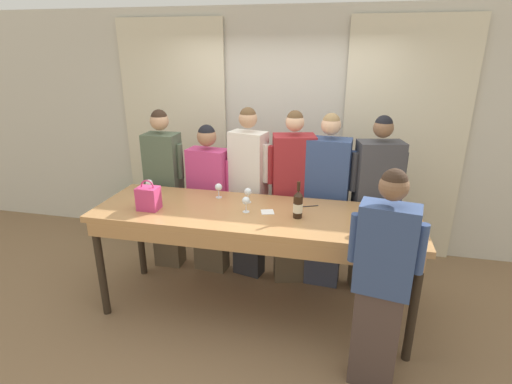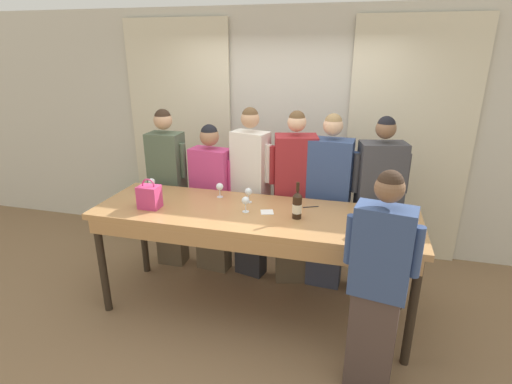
{
  "view_description": "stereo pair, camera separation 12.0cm",
  "coord_description": "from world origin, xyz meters",
  "px_view_note": "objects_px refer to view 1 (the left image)",
  "views": [
    {
      "loc": [
        0.73,
        -3.13,
        2.37
      ],
      "look_at": [
        0.0,
        0.09,
        1.16
      ],
      "focal_mm": 28.0,
      "sensor_mm": 36.0,
      "label": 1
    },
    {
      "loc": [
        0.85,
        -3.1,
        2.37
      ],
      "look_at": [
        0.0,
        0.09,
        1.16
      ],
      "focal_mm": 28.0,
      "sensor_mm": 36.0,
      "label": 2
    }
  ],
  "objects_px": {
    "wine_bottle": "(298,205)",
    "handbag": "(148,198)",
    "tasting_bar": "(253,222)",
    "wine_glass_back_left": "(219,188)",
    "potted_plant": "(123,212)",
    "wine_glass_center_mid": "(364,221)",
    "guest_navy_coat": "(326,202)",
    "guest_pink_top": "(209,199)",
    "guest_cream_sweater": "(248,193)",
    "guest_beige_cap": "(375,206)",
    "guest_olive_jacket": "(165,189)",
    "wine_glass_center_right": "(246,201)",
    "host_pouring": "(382,282)",
    "wine_glass_front_left": "(394,219)",
    "guest_striped_shirt": "(292,199)",
    "wine_glass_front_right": "(248,192)",
    "wine_glass_front_mid": "(410,217)",
    "wine_glass_center_left": "(149,184)"
  },
  "relations": [
    {
      "from": "guest_pink_top",
      "to": "guest_navy_coat",
      "type": "bearing_deg",
      "value": 0.0
    },
    {
      "from": "tasting_bar",
      "to": "wine_glass_center_left",
      "type": "bearing_deg",
      "value": 167.16
    },
    {
      "from": "guest_olive_jacket",
      "to": "host_pouring",
      "type": "xyz_separation_m",
      "value": [
        2.19,
        -1.3,
        -0.05
      ]
    },
    {
      "from": "wine_glass_center_mid",
      "to": "guest_navy_coat",
      "type": "height_order",
      "value": "guest_navy_coat"
    },
    {
      "from": "wine_glass_center_left",
      "to": "wine_bottle",
      "type": "bearing_deg",
      "value": -10.23
    },
    {
      "from": "tasting_bar",
      "to": "wine_glass_front_right",
      "type": "bearing_deg",
      "value": 114.29
    },
    {
      "from": "wine_glass_front_right",
      "to": "wine_glass_center_left",
      "type": "distance_m",
      "value": 1.0
    },
    {
      "from": "wine_bottle",
      "to": "potted_plant",
      "type": "relative_size",
      "value": 0.56
    },
    {
      "from": "wine_glass_front_mid",
      "to": "potted_plant",
      "type": "bearing_deg",
      "value": 158.82
    },
    {
      "from": "wine_glass_front_left",
      "to": "guest_pink_top",
      "type": "xyz_separation_m",
      "value": [
        -1.78,
        0.77,
        -0.27
      ]
    },
    {
      "from": "wine_glass_front_left",
      "to": "guest_olive_jacket",
      "type": "distance_m",
      "value": 2.42
    },
    {
      "from": "wine_glass_front_left",
      "to": "wine_glass_front_mid",
      "type": "height_order",
      "value": "same"
    },
    {
      "from": "tasting_bar",
      "to": "guest_navy_coat",
      "type": "distance_m",
      "value": 0.89
    },
    {
      "from": "wine_glass_back_left",
      "to": "guest_pink_top",
      "type": "distance_m",
      "value": 0.52
    },
    {
      "from": "guest_pink_top",
      "to": "guest_olive_jacket",
      "type": "bearing_deg",
      "value": 180.0
    },
    {
      "from": "tasting_bar",
      "to": "wine_glass_back_left",
      "type": "bearing_deg",
      "value": 144.6
    },
    {
      "from": "wine_glass_center_right",
      "to": "wine_glass_center_mid",
      "type": "bearing_deg",
      "value": -11.39
    },
    {
      "from": "wine_glass_center_mid",
      "to": "potted_plant",
      "type": "bearing_deg",
      "value": 154.09
    },
    {
      "from": "wine_glass_center_right",
      "to": "guest_cream_sweater",
      "type": "height_order",
      "value": "guest_cream_sweater"
    },
    {
      "from": "tasting_bar",
      "to": "guest_beige_cap",
      "type": "distance_m",
      "value": 1.25
    },
    {
      "from": "tasting_bar",
      "to": "wine_glass_back_left",
      "type": "relative_size",
      "value": 20.16
    },
    {
      "from": "tasting_bar",
      "to": "guest_striped_shirt",
      "type": "relative_size",
      "value": 1.57
    },
    {
      "from": "guest_beige_cap",
      "to": "guest_olive_jacket",
      "type": "bearing_deg",
      "value": -180.0
    },
    {
      "from": "guest_olive_jacket",
      "to": "potted_plant",
      "type": "relative_size",
      "value": 3.09
    },
    {
      "from": "wine_glass_center_left",
      "to": "guest_navy_coat",
      "type": "bearing_deg",
      "value": 13.64
    },
    {
      "from": "wine_glass_front_mid",
      "to": "wine_glass_center_mid",
      "type": "height_order",
      "value": "same"
    },
    {
      "from": "guest_pink_top",
      "to": "host_pouring",
      "type": "relative_size",
      "value": 0.98
    },
    {
      "from": "wine_glass_back_left",
      "to": "guest_cream_sweater",
      "type": "distance_m",
      "value": 0.46
    },
    {
      "from": "wine_bottle",
      "to": "guest_striped_shirt",
      "type": "xyz_separation_m",
      "value": [
        -0.13,
        0.68,
        -0.22
      ]
    },
    {
      "from": "wine_glass_center_mid",
      "to": "guest_olive_jacket",
      "type": "xyz_separation_m",
      "value": [
        -2.06,
        0.86,
        -0.2
      ]
    },
    {
      "from": "wine_glass_back_left",
      "to": "guest_striped_shirt",
      "type": "xyz_separation_m",
      "value": [
        0.66,
        0.37,
        -0.2
      ]
    },
    {
      "from": "guest_cream_sweater",
      "to": "guest_striped_shirt",
      "type": "height_order",
      "value": "guest_cream_sweater"
    },
    {
      "from": "tasting_bar",
      "to": "wine_glass_center_mid",
      "type": "height_order",
      "value": "wine_glass_center_mid"
    },
    {
      "from": "guest_olive_jacket",
      "to": "guest_navy_coat",
      "type": "distance_m",
      "value": 1.73
    },
    {
      "from": "guest_cream_sweater",
      "to": "guest_navy_coat",
      "type": "bearing_deg",
      "value": 0.0
    },
    {
      "from": "guest_cream_sweater",
      "to": "guest_navy_coat",
      "type": "height_order",
      "value": "guest_cream_sweater"
    },
    {
      "from": "tasting_bar",
      "to": "wine_glass_center_mid",
      "type": "distance_m",
      "value": 0.96
    },
    {
      "from": "guest_navy_coat",
      "to": "guest_pink_top",
      "type": "bearing_deg",
      "value": -180.0
    },
    {
      "from": "guest_navy_coat",
      "to": "wine_glass_back_left",
      "type": "bearing_deg",
      "value": -159.41
    },
    {
      "from": "wine_glass_center_left",
      "to": "wine_glass_back_left",
      "type": "height_order",
      "value": "same"
    },
    {
      "from": "wine_glass_center_left",
      "to": "potted_plant",
      "type": "relative_size",
      "value": 0.25
    },
    {
      "from": "wine_glass_front_left",
      "to": "guest_navy_coat",
      "type": "distance_m",
      "value": 0.97
    },
    {
      "from": "wine_glass_center_right",
      "to": "wine_glass_front_right",
      "type": "bearing_deg",
      "value": 99.66
    },
    {
      "from": "wine_bottle",
      "to": "handbag",
      "type": "distance_m",
      "value": 1.31
    },
    {
      "from": "wine_glass_center_mid",
      "to": "guest_cream_sweater",
      "type": "relative_size",
      "value": 0.08
    },
    {
      "from": "potted_plant",
      "to": "host_pouring",
      "type": "bearing_deg",
      "value": -31.24
    },
    {
      "from": "handbag",
      "to": "wine_glass_back_left",
      "type": "xyz_separation_m",
      "value": [
        0.51,
        0.41,
        -0.01
      ]
    },
    {
      "from": "handbag",
      "to": "guest_beige_cap",
      "type": "height_order",
      "value": "guest_beige_cap"
    },
    {
      "from": "wine_glass_front_right",
      "to": "wine_glass_back_left",
      "type": "xyz_separation_m",
      "value": [
        -0.3,
        0.06,
        -0.0
      ]
    },
    {
      "from": "wine_glass_center_mid",
      "to": "guest_pink_top",
      "type": "bearing_deg",
      "value": 151.15
    }
  ]
}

